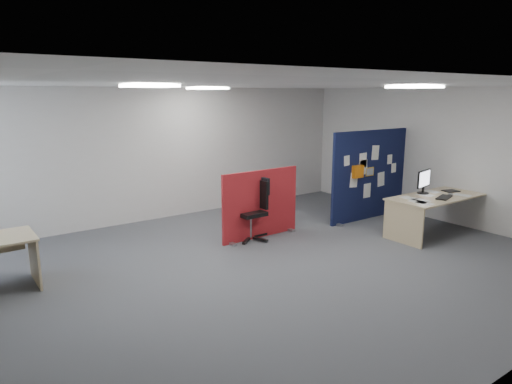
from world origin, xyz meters
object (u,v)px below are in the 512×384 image
main_desk (434,204)px  red_divider (261,205)px  office_chair (255,205)px  navy_divider (371,175)px  monitor_main (424,181)px

main_desk → red_divider: red_divider is taller
red_divider → office_chair: size_ratio=1.51×
navy_divider → office_chair: bearing=174.7°
red_divider → main_desk: bearing=-33.3°
monitor_main → red_divider: bearing=139.0°
office_chair → monitor_main: bearing=-28.4°
navy_divider → main_desk: 1.48m
monitor_main → navy_divider: bearing=80.5°
main_desk → office_chair: size_ratio=1.81×
main_desk → office_chair: office_chair is taller
red_divider → navy_divider: bearing=-7.5°
monitor_main → office_chair: 3.21m
navy_divider → main_desk: size_ratio=1.13×
navy_divider → main_desk: navy_divider is taller
navy_divider → monitor_main: size_ratio=4.41×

